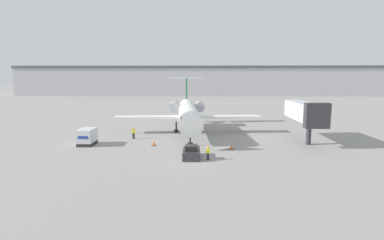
{
  "coord_description": "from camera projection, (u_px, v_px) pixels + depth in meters",
  "views": [
    {
      "loc": [
        0.9,
        -33.6,
        9.71
      ],
      "look_at": [
        0.0,
        8.9,
        3.45
      ],
      "focal_mm": 28.0,
      "sensor_mm": 36.0,
      "label": 1
    }
  ],
  "objects": [
    {
      "name": "worker_near_tug",
      "position": [
        208.0,
        153.0,
        34.84
      ],
      "size": [
        0.4,
        0.24,
        1.66
      ],
      "color": "#232838",
      "rests_on": "ground"
    },
    {
      "name": "traffic_cone_left",
      "position": [
        154.0,
        143.0,
        42.05
      ],
      "size": [
        0.57,
        0.57,
        0.73
      ],
      "color": "black",
      "rests_on": "ground"
    },
    {
      "name": "ground_plane",
      "position": [
        190.0,
        161.0,
        34.66
      ],
      "size": [
        600.0,
        600.0,
        0.0
      ],
      "primitive_type": "plane",
      "color": "gray"
    },
    {
      "name": "terminal_building",
      "position": [
        197.0,
        81.0,
        152.28
      ],
      "size": [
        180.0,
        16.8,
        14.68
      ],
      "color": "#B2B2B7",
      "rests_on": "ground"
    },
    {
      "name": "jet_bridge",
      "position": [
        305.0,
        112.0,
        44.19
      ],
      "size": [
        3.2,
        11.09,
        6.19
      ],
      "color": "#2D2D33",
      "rests_on": "ground"
    },
    {
      "name": "worker_by_wing",
      "position": [
        134.0,
        133.0,
        46.55
      ],
      "size": [
        0.4,
        0.26,
        1.85
      ],
      "color": "#232838",
      "rests_on": "ground"
    },
    {
      "name": "luggage_cart",
      "position": [
        87.0,
        137.0,
        42.43
      ],
      "size": [
        2.02,
        3.09,
        2.32
      ],
      "color": "#232326",
      "rests_on": "ground"
    },
    {
      "name": "pushback_tug",
      "position": [
        191.0,
        153.0,
        35.72
      ],
      "size": [
        2.02,
        3.78,
        1.73
      ],
      "color": "#2D2D33",
      "rests_on": "ground"
    },
    {
      "name": "airplane_main",
      "position": [
        188.0,
        113.0,
        51.32
      ],
      "size": [
        25.01,
        25.79,
        9.38
      ],
      "color": "white",
      "rests_on": "ground"
    },
    {
      "name": "traffic_cone_right",
      "position": [
        232.0,
        147.0,
        40.0
      ],
      "size": [
        0.52,
        0.52,
        0.77
      ],
      "color": "black",
      "rests_on": "ground"
    }
  ]
}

